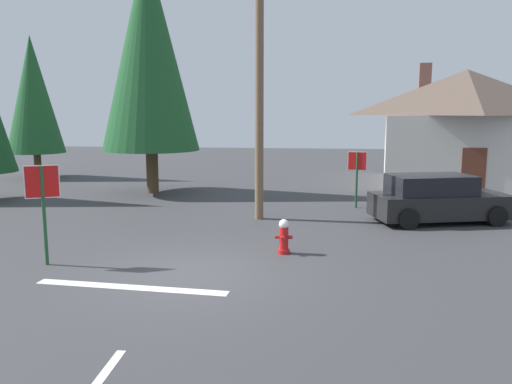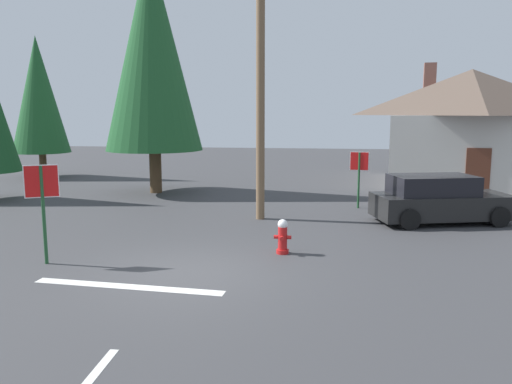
{
  "view_description": "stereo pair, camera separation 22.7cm",
  "coord_description": "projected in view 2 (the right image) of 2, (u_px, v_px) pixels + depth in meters",
  "views": [
    {
      "loc": [
        2.79,
        -10.57,
        3.5
      ],
      "look_at": [
        1.05,
        3.57,
        1.27
      ],
      "focal_mm": 35.66,
      "sensor_mm": 36.0,
      "label": 1
    },
    {
      "loc": [
        3.02,
        -10.54,
        3.5
      ],
      "look_at": [
        1.05,
        3.57,
        1.27
      ],
      "focal_mm": 35.66,
      "sensor_mm": 36.0,
      "label": 2
    }
  ],
  "objects": [
    {
      "name": "parked_car",
      "position": [
        439.0,
        200.0,
        16.26
      ],
      "size": [
        4.58,
        2.82,
        1.53
      ],
      "color": "black",
      "rests_on": "ground"
    },
    {
      "name": "ground_plane",
      "position": [
        187.0,
        274.0,
        11.27
      ],
      "size": [
        80.0,
        80.0,
        0.1
      ],
      "primitive_type": "cube",
      "color": "#38383A"
    },
    {
      "name": "lane_stop_bar",
      "position": [
        128.0,
        286.0,
        10.32
      ],
      "size": [
        4.07,
        0.56,
        0.01
      ],
      "primitive_type": "cube",
      "rotation": [
        0.0,
        0.0,
        -0.07
      ],
      "color": "silver",
      "rests_on": "ground"
    },
    {
      "name": "fire_hydrant",
      "position": [
        283.0,
        237.0,
        12.7
      ],
      "size": [
        0.44,
        0.38,
        0.87
      ],
      "color": "red",
      "rests_on": "ground"
    },
    {
      "name": "utility_pole",
      "position": [
        260.0,
        64.0,
        16.16
      ],
      "size": [
        1.6,
        0.28,
        9.68
      ],
      "color": "brown",
      "rests_on": "ground"
    },
    {
      "name": "pine_tree_mid_left",
      "position": [
        39.0,
        95.0,
        27.16
      ],
      "size": [
        3.01,
        3.01,
        7.53
      ],
      "color": "#4C3823",
      "rests_on": "ground"
    },
    {
      "name": "stop_sign_far",
      "position": [
        359.0,
        168.0,
        18.63
      ],
      "size": [
        0.68,
        0.15,
        2.09
      ],
      "color": "#1E4C28",
      "rests_on": "ground"
    },
    {
      "name": "stop_sign_near",
      "position": [
        42.0,
        193.0,
        11.65
      ],
      "size": [
        0.68,
        0.37,
        2.33
      ],
      "color": "#1E4C28",
      "rests_on": "ground"
    },
    {
      "name": "house",
      "position": [
        469.0,
        125.0,
        24.85
      ],
      "size": [
        8.87,
        8.15,
        6.02
      ],
      "color": "beige",
      "rests_on": "ground"
    },
    {
      "name": "pine_tree_tall_left",
      "position": [
        152.0,
        50.0,
        21.59
      ],
      "size": [
        4.18,
        4.18,
        10.44
      ],
      "color": "#4C3823",
      "rests_on": "ground"
    }
  ]
}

